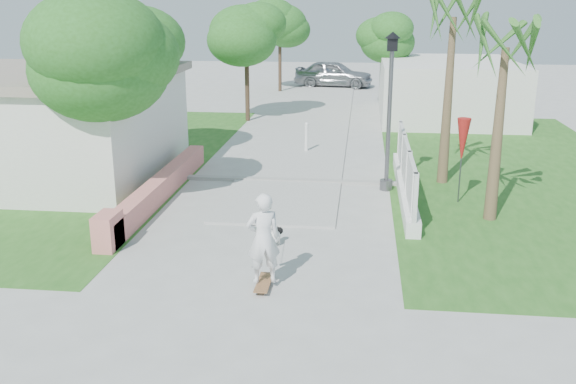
# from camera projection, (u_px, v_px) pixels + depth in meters

# --- Properties ---
(ground) EXTENTS (90.00, 90.00, 0.00)m
(ground) POSITION_uv_depth(u_px,v_px,m) (255.00, 258.00, 13.57)
(ground) COLOR #B7B7B2
(ground) RESTS_ON ground
(path_strip) EXTENTS (3.20, 36.00, 0.06)m
(path_strip) POSITION_uv_depth(u_px,v_px,m) (320.00, 107.00, 32.59)
(path_strip) COLOR #B7B7B2
(path_strip) RESTS_ON ground
(curb) EXTENTS (6.50, 0.25, 0.10)m
(curb) POSITION_uv_depth(u_px,v_px,m) (288.00, 180.00, 19.27)
(curb) COLOR #999993
(curb) RESTS_ON ground
(grass_left) EXTENTS (8.00, 20.00, 0.01)m
(grass_left) POSITION_uv_depth(u_px,v_px,m) (92.00, 160.00, 21.95)
(grass_left) COLOR #285D1D
(grass_left) RESTS_ON ground
(grass_right) EXTENTS (8.00, 20.00, 0.01)m
(grass_right) POSITION_uv_depth(u_px,v_px,m) (513.00, 172.00, 20.41)
(grass_right) COLOR #285D1D
(grass_right) RESTS_ON ground
(pink_wall) EXTENTS (0.45, 8.20, 0.80)m
(pink_wall) POSITION_uv_depth(u_px,v_px,m) (156.00, 192.00, 17.23)
(pink_wall) COLOR #E38A74
(pink_wall) RESTS_ON ground
(house_left) EXTENTS (8.40, 7.40, 3.23)m
(house_left) POSITION_uv_depth(u_px,v_px,m) (30.00, 123.00, 19.69)
(house_left) COLOR silver
(house_left) RESTS_ON ground
(lattice_fence) EXTENTS (0.35, 7.00, 1.50)m
(lattice_fence) POSITION_uv_depth(u_px,v_px,m) (405.00, 177.00, 17.80)
(lattice_fence) COLOR white
(lattice_fence) RESTS_ON ground
(building_right) EXTENTS (6.00, 8.00, 2.60)m
(building_right) POSITION_uv_depth(u_px,v_px,m) (446.00, 89.00, 29.67)
(building_right) COLOR silver
(building_right) RESTS_ON ground
(street_lamp) EXTENTS (0.44, 0.44, 4.44)m
(street_lamp) POSITION_uv_depth(u_px,v_px,m) (390.00, 106.00, 17.79)
(street_lamp) COLOR #59595E
(street_lamp) RESTS_ON ground
(bollard) EXTENTS (0.14, 0.14, 1.09)m
(bollard) POSITION_uv_depth(u_px,v_px,m) (306.00, 136.00, 22.90)
(bollard) COLOR white
(bollard) RESTS_ON ground
(patio_umbrella) EXTENTS (0.36, 0.36, 2.30)m
(patio_umbrella) POSITION_uv_depth(u_px,v_px,m) (463.00, 141.00, 16.84)
(patio_umbrella) COLOR #59595E
(patio_umbrella) RESTS_ON ground
(tree_left_near) EXTENTS (3.60, 3.60, 5.28)m
(tree_left_near) POSITION_uv_depth(u_px,v_px,m) (94.00, 60.00, 15.80)
(tree_left_near) COLOR #4C3826
(tree_left_near) RESTS_ON ground
(tree_left_mid) EXTENTS (3.20, 3.20, 4.85)m
(tree_left_mid) POSITION_uv_depth(u_px,v_px,m) (133.00, 55.00, 21.24)
(tree_left_mid) COLOR #4C3826
(tree_left_mid) RESTS_ON ground
(tree_path_left) EXTENTS (3.40, 3.40, 5.23)m
(tree_path_left) POSITION_uv_depth(u_px,v_px,m) (247.00, 34.00, 28.01)
(tree_path_left) COLOR #4C3826
(tree_path_left) RESTS_ON ground
(tree_path_right) EXTENTS (3.00, 3.00, 4.79)m
(tree_path_right) POSITION_uv_depth(u_px,v_px,m) (387.00, 38.00, 31.23)
(tree_path_right) COLOR #4C3826
(tree_path_right) RESTS_ON ground
(tree_path_far) EXTENTS (3.20, 3.20, 5.17)m
(tree_path_far) POSITION_uv_depth(u_px,v_px,m) (280.00, 26.00, 37.50)
(tree_path_far) COLOR #4C3826
(tree_path_far) RESTS_ON ground
(palm_far) EXTENTS (1.80, 1.80, 5.30)m
(palm_far) POSITION_uv_depth(u_px,v_px,m) (453.00, 29.00, 17.96)
(palm_far) COLOR brown
(palm_far) RESTS_ON ground
(palm_near) EXTENTS (1.80, 1.80, 4.70)m
(palm_near) POSITION_uv_depth(u_px,v_px,m) (505.00, 58.00, 14.89)
(palm_near) COLOR brown
(palm_near) RESTS_ON ground
(skateboarder) EXTENTS (0.75, 2.87, 1.87)m
(skateboarder) POSITION_uv_depth(u_px,v_px,m) (264.00, 234.00, 12.49)
(skateboarder) COLOR #92613A
(skateboarder) RESTS_ON ground
(dog) EXTENTS (0.39, 0.53, 0.38)m
(dog) POSITION_uv_depth(u_px,v_px,m) (276.00, 236.00, 14.28)
(dog) COLOR white
(dog) RESTS_ON ground
(parked_car) EXTENTS (5.06, 2.59, 1.65)m
(parked_car) POSITION_uv_depth(u_px,v_px,m) (334.00, 74.00, 40.21)
(parked_car) COLOR #B1B4B9
(parked_car) RESTS_ON ground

